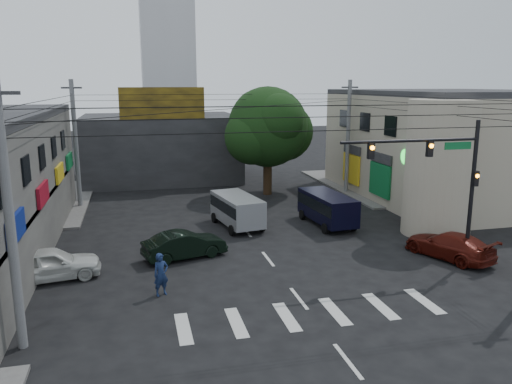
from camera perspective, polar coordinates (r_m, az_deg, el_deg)
name	(u,v)px	position (r m, az deg, el deg)	size (l,w,h in m)	color
ground	(279,273)	(24.24, 2.63, -9.23)	(160.00, 160.00, 0.00)	black
sidewalk_far_right	(414,183)	(47.37, 17.58, 0.98)	(16.00, 16.00, 0.15)	#514F4C
building_right	(451,147)	(42.65, 21.38, 4.86)	(14.00, 18.00, 8.00)	#A29480
corner_column	(439,168)	(31.36, 20.22, 2.57)	(4.00, 4.00, 8.00)	#A29480
building_far	(161,147)	(48.04, -10.80, 5.03)	(14.00, 10.00, 6.00)	#232326
billboard	(162,103)	(42.82, -10.67, 9.95)	(7.00, 0.30, 2.60)	olive
tower_distant	(166,6)	(92.78, -10.29, 20.22)	(9.00, 9.00, 44.00)	silver
street_tree	(268,127)	(40.14, 1.35, 7.40)	(6.40, 6.40, 8.70)	black
traffic_gantry	(443,171)	(25.38, 20.63, 2.31)	(7.10, 0.35, 7.20)	black
utility_pole_near_left	(9,218)	(18.11, -26.36, -2.70)	(0.32, 0.32, 9.20)	#59595B
utility_pole_far_left	(76,145)	(38.08, -19.89, 5.09)	(0.32, 0.32, 9.20)	#59595B
utility_pole_far_right	(348,137)	(41.47, 10.47, 6.15)	(0.32, 0.32, 9.20)	#59595B
dark_sedan	(185,245)	(26.24, -8.16, -6.00)	(4.54, 2.60, 1.42)	black
white_compact	(49,264)	(25.03, -22.53, -7.60)	(4.76, 2.54, 1.54)	silver
maroon_sedan	(449,245)	(27.84, 21.19, -5.69)	(3.45, 5.13, 1.38)	#4A110A
silver_minivan	(237,211)	(31.44, -2.17, -2.24)	(2.75, 4.94, 2.01)	gray
navy_van	(327,210)	(32.18, 8.13, -2.00)	(2.33, 5.20, 2.02)	black
traffic_officer	(161,274)	(21.89, -10.80, -9.24)	(0.80, 0.68, 1.87)	#132145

